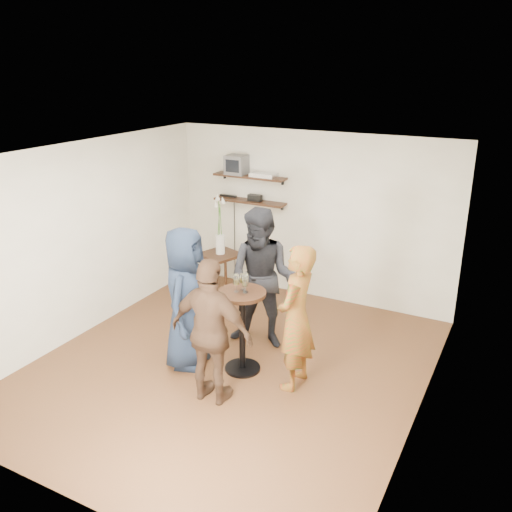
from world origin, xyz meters
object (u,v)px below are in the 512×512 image
(crt_monitor, at_px, (237,165))
(person_navy, at_px, (186,298))
(dvd_deck, at_px, (264,175))
(side_table, at_px, (221,260))
(person_plaid, at_px, (296,318))
(drinks_table, at_px, (242,320))
(radio, at_px, (255,198))
(person_dark, at_px, (262,279))
(person_brown, at_px, (212,332))

(crt_monitor, bearing_deg, person_navy, -73.99)
(dvd_deck, bearing_deg, side_table, -137.90)
(person_plaid, distance_m, person_navy, 1.37)
(side_table, relative_size, drinks_table, 0.69)
(dvd_deck, distance_m, radio, 0.41)
(radio, height_order, person_navy, person_navy)
(person_dark, bearing_deg, crt_monitor, 121.12)
(drinks_table, xyz_separation_m, person_plaid, (0.69, 0.00, 0.19))
(person_navy, bearing_deg, dvd_deck, -9.14)
(radio, relative_size, person_navy, 0.12)
(radio, xyz_separation_m, person_navy, (0.41, -2.54, -0.64))
(dvd_deck, bearing_deg, person_plaid, -55.66)
(dvd_deck, height_order, drinks_table, dvd_deck)
(drinks_table, distance_m, person_dark, 0.74)
(drinks_table, relative_size, person_plaid, 0.61)
(crt_monitor, distance_m, dvd_deck, 0.49)
(crt_monitor, bearing_deg, dvd_deck, 0.00)
(person_navy, bearing_deg, drinks_table, -90.00)
(crt_monitor, relative_size, person_navy, 0.18)
(side_table, distance_m, drinks_table, 2.38)
(side_table, relative_size, person_plaid, 0.42)
(dvd_deck, height_order, person_dark, dvd_deck)
(drinks_table, distance_m, person_navy, 0.72)
(side_table, height_order, person_dark, person_dark)
(side_table, height_order, drinks_table, drinks_table)
(person_brown, bearing_deg, person_plaid, -135.43)
(dvd_deck, relative_size, drinks_table, 0.39)
(crt_monitor, xyz_separation_m, person_navy, (0.73, -2.54, -1.14))
(drinks_table, bearing_deg, crt_monitor, 120.58)
(dvd_deck, relative_size, person_navy, 0.23)
(drinks_table, xyz_separation_m, person_dark, (-0.08, 0.68, 0.26))
(drinks_table, relative_size, person_navy, 0.59)
(side_table, xyz_separation_m, person_navy, (0.78, -2.06, 0.32))
(person_dark, relative_size, person_brown, 1.12)
(radio, relative_size, person_dark, 0.12)
(drinks_table, xyz_separation_m, person_brown, (0.01, -0.69, 0.16))
(radio, relative_size, person_brown, 0.13)
(crt_monitor, xyz_separation_m, drinks_table, (1.39, -2.36, -1.35))
(crt_monitor, xyz_separation_m, dvd_deck, (0.47, 0.00, -0.12))
(dvd_deck, xyz_separation_m, person_dark, (0.84, -1.68, -0.97))
(person_dark, xyz_separation_m, person_brown, (0.10, -1.37, -0.10))
(crt_monitor, bearing_deg, person_brown, -65.24)
(side_table, bearing_deg, person_navy, -69.29)
(crt_monitor, distance_m, drinks_table, 3.06)
(crt_monitor, height_order, person_navy, crt_monitor)
(side_table, xyz_separation_m, drinks_table, (1.45, -1.89, 0.10))
(side_table, distance_m, person_brown, 2.97)
(dvd_deck, bearing_deg, person_navy, -84.25)
(person_plaid, bearing_deg, crt_monitor, -138.68)
(person_brown, bearing_deg, side_table, -61.48)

